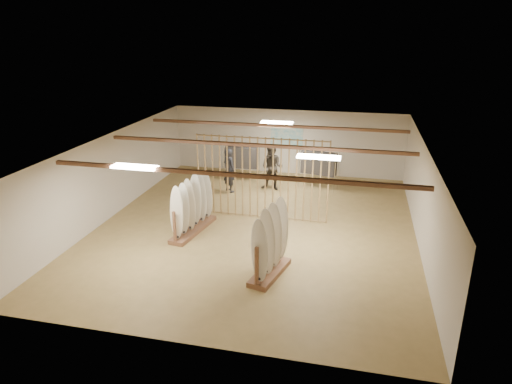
% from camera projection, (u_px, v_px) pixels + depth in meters
% --- Properties ---
extents(floor, '(12.00, 12.00, 0.00)m').
position_uv_depth(floor, '(256.00, 227.00, 14.81)').
color(floor, '#A0834D').
rests_on(floor, ground).
extents(ceiling, '(12.00, 12.00, 0.00)m').
position_uv_depth(ceiling, '(256.00, 143.00, 13.86)').
color(ceiling, '#9A9792').
rests_on(ceiling, ground).
extents(wall_back, '(12.00, 0.00, 12.00)m').
position_uv_depth(wall_back, '(287.00, 142.00, 19.83)').
color(wall_back, beige).
rests_on(wall_back, ground).
extents(wall_front, '(12.00, 0.00, 12.00)m').
position_uv_depth(wall_front, '(187.00, 285.00, 8.83)').
color(wall_front, beige).
rests_on(wall_front, ground).
extents(wall_left, '(0.00, 12.00, 12.00)m').
position_uv_depth(wall_left, '(112.00, 175.00, 15.38)').
color(wall_left, beige).
rests_on(wall_left, ground).
extents(wall_right, '(0.00, 12.00, 12.00)m').
position_uv_depth(wall_right, '(423.00, 199.00, 13.29)').
color(wall_right, beige).
rests_on(wall_right, ground).
extents(ceiling_slats, '(9.50, 6.12, 0.10)m').
position_uv_depth(ceiling_slats, '(256.00, 145.00, 13.88)').
color(ceiling_slats, brown).
rests_on(ceiling_slats, ground).
extents(light_panels, '(1.20, 0.35, 0.06)m').
position_uv_depth(light_panels, '(256.00, 145.00, 13.88)').
color(light_panels, white).
rests_on(light_panels, ground).
extents(bamboo_partition, '(4.45, 0.05, 2.78)m').
position_uv_depth(bamboo_partition, '(261.00, 178.00, 15.07)').
color(bamboo_partition, '#A48150').
rests_on(bamboo_partition, ground).
extents(poster, '(1.40, 0.03, 0.90)m').
position_uv_depth(poster, '(287.00, 138.00, 19.75)').
color(poster, teal).
rests_on(poster, ground).
extents(rack_left, '(0.84, 2.29, 1.80)m').
position_uv_depth(rack_left, '(193.00, 213.00, 14.27)').
color(rack_left, brown).
rests_on(rack_left, floor).
extents(rack_right, '(0.90, 1.74, 1.93)m').
position_uv_depth(rack_right, '(270.00, 253.00, 11.71)').
color(rack_right, brown).
rests_on(rack_right, floor).
extents(clothing_rack_a, '(1.44, 0.46, 1.55)m').
position_uv_depth(clothing_rack_a, '(241.00, 157.00, 18.94)').
color(clothing_rack_a, silver).
rests_on(clothing_rack_a, floor).
extents(clothing_rack_b, '(1.45, 0.72, 1.60)m').
position_uv_depth(clothing_rack_b, '(319.00, 163.00, 18.03)').
color(clothing_rack_b, silver).
rests_on(clothing_rack_b, floor).
extents(shopper_a, '(0.87, 0.84, 1.99)m').
position_uv_depth(shopper_a, '(229.00, 167.00, 17.66)').
color(shopper_a, black).
rests_on(shopper_a, floor).
extents(shopper_b, '(1.09, 0.91, 2.07)m').
position_uv_depth(shopper_b, '(272.00, 165.00, 17.86)').
color(shopper_b, '#2F2A24').
rests_on(shopper_b, floor).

